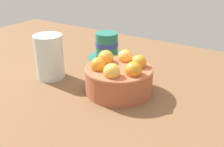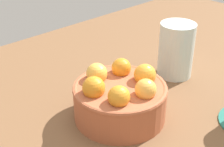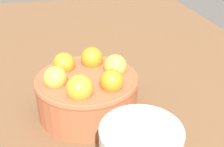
# 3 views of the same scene
# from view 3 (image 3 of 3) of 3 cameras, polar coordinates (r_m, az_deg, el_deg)

# --- Properties ---
(ground_plane) EXTENTS (1.54, 0.88, 0.04)m
(ground_plane) POSITION_cam_3_polar(r_m,az_deg,el_deg) (0.48, -4.81, -9.35)
(ground_plane) COLOR brown
(terracotta_bowl) EXTENTS (0.17, 0.17, 0.09)m
(terracotta_bowl) POSITION_cam_3_polar(r_m,az_deg,el_deg) (0.45, -5.11, -3.28)
(terracotta_bowl) COLOR #AD5938
(terracotta_bowl) RESTS_ON ground_plane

